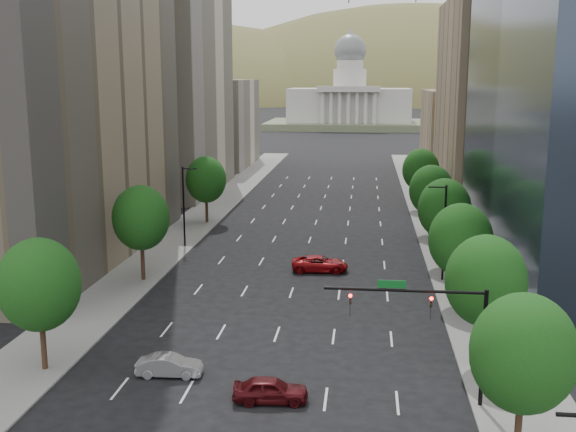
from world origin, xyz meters
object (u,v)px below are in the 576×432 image
(traffic_signal, at_px, (440,320))
(car_silver, at_px, (169,365))
(car_red_far, at_px, (320,264))
(capitol, at_px, (349,105))
(car_maroon, at_px, (270,390))

(traffic_signal, xyz_separation_m, car_silver, (-16.35, 2.15, -4.49))
(traffic_signal, xyz_separation_m, car_red_far, (-8.50, 27.07, -4.41))
(capitol, height_order, car_silver, capitol)
(car_maroon, relative_size, car_red_far, 0.80)
(capitol, bearing_deg, car_red_far, -89.40)
(capitol, height_order, car_maroon, capitol)
(traffic_signal, relative_size, car_silver, 2.20)
(traffic_signal, distance_m, capitol, 219.99)
(car_silver, bearing_deg, traffic_signal, -101.03)
(car_maroon, bearing_deg, capitol, -4.44)
(traffic_signal, height_order, capitol, capitol)
(car_silver, bearing_deg, car_red_far, -21.03)
(car_maroon, xyz_separation_m, car_silver, (-6.82, 2.82, -0.06))
(car_silver, relative_size, car_red_far, 0.76)
(capitol, relative_size, car_red_far, 10.98)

